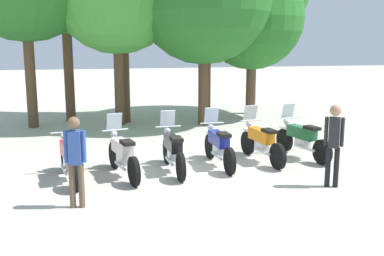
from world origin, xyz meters
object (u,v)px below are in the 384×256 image
motorcycle_0 (69,158)px  motorcycle_5 (302,138)px  motorcycle_4 (261,141)px  person_0 (75,155)px  motorcycle_1 (122,154)px  motorcycle_2 (173,150)px  motorcycle_3 (218,145)px  person_1 (334,139)px  tree_6 (252,18)px

motorcycle_0 → motorcycle_5: size_ratio=1.01×
motorcycle_4 → person_0: size_ratio=1.28×
motorcycle_1 → motorcycle_5: bearing=-94.4°
motorcycle_0 → motorcycle_2: (2.36, 0.19, 0.01)m
motorcycle_0 → motorcycle_3: 3.57m
motorcycle_4 → person_1: size_ratio=1.25×
motorcycle_5 → motorcycle_3: bearing=84.6°
motorcycle_3 → motorcycle_4: size_ratio=1.00×
motorcycle_0 → motorcycle_4: bearing=-93.3°
motorcycle_3 → motorcycle_5: same height
motorcycle_1 → motorcycle_2: bearing=-95.8°
motorcycle_1 → motorcycle_5: same height
motorcycle_5 → person_1: (-0.47, -2.43, 0.52)m
motorcycle_2 → person_0: bearing=130.9°
motorcycle_2 → person_1: person_1 is taller
motorcycle_0 → motorcycle_2: size_ratio=0.99×
motorcycle_3 → motorcycle_5: (2.35, 0.30, 0.00)m
person_0 → person_1: bearing=-79.9°
motorcycle_5 → tree_6: (0.79, 6.22, 3.37)m
motorcycle_1 → motorcycle_4: size_ratio=0.99×
motorcycle_5 → tree_6: 7.12m
tree_6 → motorcycle_0: bearing=-133.9°
motorcycle_0 → tree_6: bearing=-54.4°
person_1 → motorcycle_3: bearing=-110.2°
motorcycle_1 → motorcycle_2: (1.19, 0.14, 0.00)m
motorcycle_0 → tree_6: size_ratio=0.37×
person_1 → motorcycle_5: bearing=-162.7°
motorcycle_3 → tree_6: 7.99m
motorcycle_0 → tree_6: (6.69, 6.95, 3.38)m
motorcycle_1 → tree_6: tree_6 is taller
motorcycle_0 → person_1: person_1 is taller
person_0 → motorcycle_1: bearing=-18.6°
motorcycle_2 → tree_6: bearing=-34.4°
motorcycle_1 → person_1: 4.62m
motorcycle_5 → person_0: 6.24m
motorcycle_2 → motorcycle_5: same height
motorcycle_2 → person_0: 2.97m
motorcycle_5 → motorcycle_2: bearing=85.9°
motorcycle_0 → motorcycle_1: (1.18, 0.05, 0.01)m
motorcycle_2 → motorcycle_1: bearing=95.0°
motorcycle_4 → motorcycle_5: bearing=-92.1°
motorcycle_3 → person_1: (1.88, -2.12, 0.52)m
motorcycle_5 → tree_6: size_ratio=0.37×
person_1 → tree_6: bearing=-160.0°
motorcycle_1 → person_1: size_ratio=1.23×
motorcycle_1 → motorcycle_2: 1.20m
tree_6 → motorcycle_4: bearing=-107.2°
motorcycle_2 → motorcycle_4: (2.36, 0.41, 0.00)m
motorcycle_2 → tree_6: size_ratio=0.37×
motorcycle_3 → motorcycle_4: (1.18, 0.18, 0.00)m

